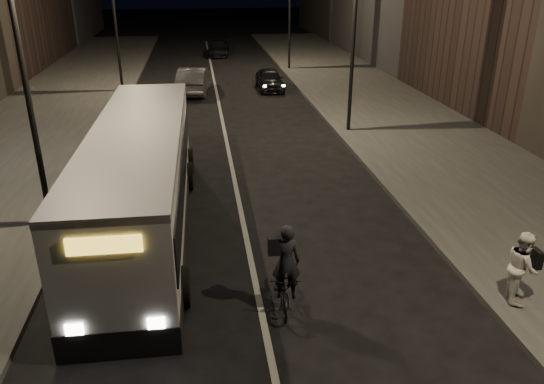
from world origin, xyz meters
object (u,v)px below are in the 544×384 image
object	(u,v)px
streetlight_left_near	(28,38)
city_bus	(141,175)
car_near	(270,79)
car_mid	(194,80)
cyclist_on_bicycle	(284,280)
pedestrian_woman	(522,267)
car_far	(218,48)
streetlight_right_mid	(349,10)

from	to	relation	value
streetlight_left_near	city_bus	xyz separation A→B (m)	(2.50, -0.48, -3.70)
car_near	car_mid	bearing A→B (deg)	-176.45
streetlight_left_near	cyclist_on_bicycle	size ratio (longest dim) A/B	3.84
cyclist_on_bicycle	car_mid	xyz separation A→B (m)	(-1.86, 22.19, 0.07)
car_mid	pedestrian_woman	bearing A→B (deg)	114.14
streetlight_left_near	car_near	world-z (taller)	streetlight_left_near
cyclist_on_bicycle	streetlight_left_near	bearing A→B (deg)	146.01
car_near	car_far	xyz separation A→B (m)	(-2.49, 13.99, -0.01)
car_mid	streetlight_right_mid	bearing A→B (deg)	132.52
pedestrian_woman	car_mid	bearing A→B (deg)	36.73
car_near	city_bus	bearing A→B (deg)	-108.89
cyclist_on_bicycle	car_far	world-z (taller)	cyclist_on_bicycle
car_far	car_near	bearing A→B (deg)	-73.89
streetlight_left_near	car_near	distance (m)	20.19
car_near	car_mid	distance (m)	4.62
streetlight_right_mid	car_near	world-z (taller)	streetlight_right_mid
car_near	cyclist_on_bicycle	bearing A→B (deg)	-97.19
cyclist_on_bicycle	car_mid	bearing A→B (deg)	100.38
streetlight_left_near	car_mid	xyz separation A→B (m)	(4.01, 17.34, -4.59)
cyclist_on_bicycle	pedestrian_woman	world-z (taller)	cyclist_on_bicycle
streetlight_right_mid	cyclist_on_bicycle	xyz separation A→B (m)	(-4.80, -12.85, -4.66)
streetlight_left_near	pedestrian_woman	xyz separation A→B (m)	(11.04, -5.52, -4.37)
streetlight_right_mid	car_far	world-z (taller)	streetlight_right_mid
streetlight_right_mid	car_near	distance (m)	10.93
car_near	car_mid	world-z (taller)	car_mid
streetlight_right_mid	pedestrian_woman	distance (m)	14.21
cyclist_on_bicycle	car_mid	world-z (taller)	cyclist_on_bicycle
streetlight_left_near	city_bus	world-z (taller)	streetlight_left_near
city_bus	car_near	bearing A→B (deg)	72.10
city_bus	car_near	xyz separation A→B (m)	(6.12, 18.12, -1.03)
streetlight_left_near	car_near	xyz separation A→B (m)	(8.62, 17.64, -4.73)
cyclist_on_bicycle	car_mid	size ratio (longest dim) A/B	0.45
car_near	car_mid	xyz separation A→B (m)	(-4.61, -0.30, 0.14)
cyclist_on_bicycle	car_far	distance (m)	36.49
streetlight_right_mid	car_mid	xyz separation A→B (m)	(-6.66, 9.34, -4.59)
cyclist_on_bicycle	car_far	size ratio (longest dim) A/B	0.50
pedestrian_woman	car_near	xyz separation A→B (m)	(-2.42, 23.16, -0.36)
car_mid	car_far	distance (m)	14.46
city_bus	pedestrian_woman	size ratio (longest dim) A/B	6.84
streetlight_left_near	pedestrian_woman	size ratio (longest dim) A/B	4.87
streetlight_right_mid	car_near	bearing A→B (deg)	101.98
streetlight_left_near	pedestrian_woman	bearing A→B (deg)	-26.55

